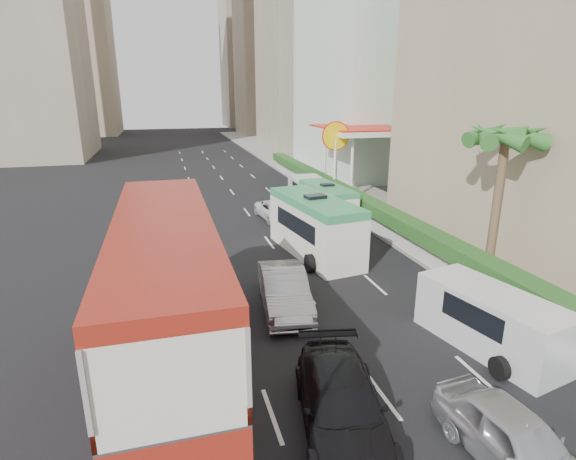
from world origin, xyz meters
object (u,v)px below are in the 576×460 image
object	(u,v)px
panel_van_far	(311,195)
minibus_far	(327,204)
car_black	(341,429)
double_decker_bus	(170,307)
panel_van_near	(491,320)
shell_station	(360,160)
minibus_near	(315,227)
van_asset	(276,219)
palm_tree	(496,209)
car_silver_lane_a	(284,308)

from	to	relation	value
panel_van_far	minibus_far	bearing A→B (deg)	-88.97
car_black	minibus_far	world-z (taller)	minibus_far
double_decker_bus	panel_van_near	distance (m)	10.32
panel_van_far	shell_station	bearing A→B (deg)	39.93
car_black	minibus_near	size ratio (longest dim) A/B	0.74
van_asset	panel_van_far	size ratio (longest dim) A/B	0.78
minibus_far	palm_tree	xyz separation A→B (m)	(3.58, -11.16, 2.17)
minibus_far	palm_tree	world-z (taller)	palm_tree
panel_van_near	shell_station	distance (m)	24.43
palm_tree	minibus_near	bearing A→B (deg)	138.91
panel_van_near	double_decker_bus	bearing A→B (deg)	164.45
car_silver_lane_a	panel_van_far	world-z (taller)	panel_van_far
car_black	van_asset	world-z (taller)	car_black
double_decker_bus	car_black	size ratio (longest dim) A/B	2.17
panel_van_far	shell_station	size ratio (longest dim) A/B	0.68
panel_van_near	van_asset	bearing A→B (deg)	87.94
car_silver_lane_a	double_decker_bus	bearing A→B (deg)	-131.10
panel_van_far	minibus_near	bearing A→B (deg)	-105.37
car_black	panel_van_far	size ratio (longest dim) A/B	0.93
panel_van_near	palm_tree	world-z (taller)	palm_tree
car_black	shell_station	xyz separation A→B (m)	(12.02, 25.93, 2.75)
panel_van_far	palm_tree	distance (m)	15.12
double_decker_bus	panel_van_far	bearing A→B (deg)	60.98
minibus_far	car_black	bearing A→B (deg)	-113.50
car_silver_lane_a	minibus_far	world-z (taller)	minibus_far
car_black	palm_tree	world-z (taller)	palm_tree
car_silver_lane_a	car_black	xyz separation A→B (m)	(-0.34, -6.81, 0.00)
minibus_far	shell_station	distance (m)	9.86
car_silver_lane_a	panel_van_near	distance (m)	7.48
car_silver_lane_a	car_black	world-z (taller)	car_silver_lane_a
minibus_near	shell_station	bearing A→B (deg)	49.56
van_asset	shell_station	bearing A→B (deg)	29.38
car_silver_lane_a	panel_van_near	bearing A→B (deg)	-30.71
double_decker_bus	panel_van_near	xyz separation A→B (m)	(10.18, -0.66, -1.54)
minibus_far	panel_van_far	bearing A→B (deg)	84.67
van_asset	panel_van_near	bearing A→B (deg)	-86.28
double_decker_bus	panel_van_near	world-z (taller)	double_decker_bus
minibus_near	panel_van_near	distance (m)	10.54
double_decker_bus	minibus_near	distance (m)	12.14
van_asset	panel_van_far	distance (m)	3.75
car_silver_lane_a	car_black	bearing A→B (deg)	-85.86
car_silver_lane_a	minibus_near	distance (m)	6.64
double_decker_bus	minibus_far	size ratio (longest dim) A/B	2.02
car_silver_lane_a	minibus_far	distance (m)	12.79
car_silver_lane_a	palm_tree	distance (m)	10.07
palm_tree	van_asset	bearing A→B (deg)	117.52
double_decker_bus	shell_station	world-z (taller)	shell_station
car_black	minibus_far	bearing A→B (deg)	82.41
minibus_far	shell_station	xyz separation A→B (m)	(5.78, 7.84, 1.54)
car_black	panel_van_far	world-z (taller)	panel_van_far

